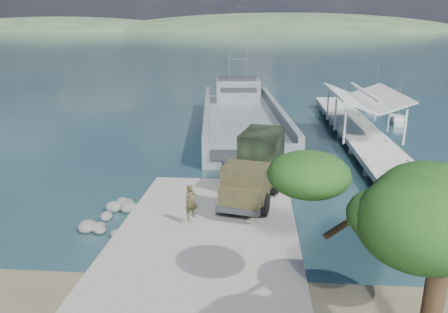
% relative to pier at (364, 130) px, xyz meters
% --- Properties ---
extents(ground, '(1400.00, 1400.00, 0.00)m').
position_rel_pier_xyz_m(ground, '(-13.00, -18.77, -1.60)').
color(ground, '#1D3945').
rests_on(ground, ground).
extents(boat_ramp, '(10.00, 18.00, 0.50)m').
position_rel_pier_xyz_m(boat_ramp, '(-13.00, -19.77, -1.35)').
color(boat_ramp, gray).
rests_on(boat_ramp, ground).
extents(shoreline_rocks, '(3.20, 5.60, 0.90)m').
position_rel_pier_xyz_m(shoreline_rocks, '(-19.20, -18.27, -1.60)').
color(shoreline_rocks, '#545452').
rests_on(shoreline_rocks, ground).
extents(distant_headlands, '(1000.00, 240.00, 48.00)m').
position_rel_pier_xyz_m(distant_headlands, '(37.00, 541.23, -1.60)').
color(distant_headlands, '#2D472C').
rests_on(distant_headlands, ground).
extents(pier, '(6.40, 44.00, 6.10)m').
position_rel_pier_xyz_m(pier, '(0.00, 0.00, 0.00)').
color(pier, gray).
rests_on(pier, ground).
extents(landing_craft, '(11.22, 33.58, 9.81)m').
position_rel_pier_xyz_m(landing_craft, '(-12.01, 5.78, -0.80)').
color(landing_craft, '#4B5459').
rests_on(landing_craft, ground).
extents(military_truck, '(4.46, 9.03, 4.03)m').
position_rel_pier_xyz_m(military_truck, '(-10.32, -14.61, 0.90)').
color(military_truck, black).
rests_on(military_truck, boat_ramp).
extents(soldier, '(0.86, 0.83, 1.99)m').
position_rel_pier_xyz_m(soldier, '(-14.01, -19.47, -0.11)').
color(soldier, '#23301A').
rests_on(soldier, boat_ramp).
extents(sailboat_near, '(2.04, 4.91, 5.80)m').
position_rel_pier_xyz_m(sailboat_near, '(6.50, 10.66, -1.29)').
color(sailboat_near, '#B8B8B8').
rests_on(sailboat_near, ground).
extents(sailboat_far, '(3.57, 5.81, 6.83)m').
position_rel_pier_xyz_m(sailboat_far, '(6.43, 21.09, -1.24)').
color(sailboat_far, '#B8B8B8').
rests_on(sailboat_far, ground).
extents(overhang_tree, '(8.36, 7.70, 7.59)m').
position_rel_pier_xyz_m(overhang_tree, '(-5.19, -29.28, 4.48)').
color(overhang_tree, '#332114').
rests_on(overhang_tree, ground).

